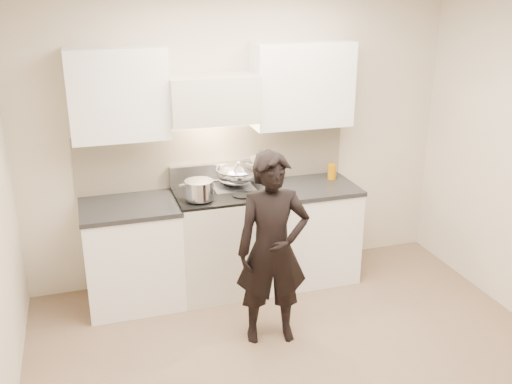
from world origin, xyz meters
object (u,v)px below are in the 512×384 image
(utensil_crock, at_px, (264,172))
(person, at_px, (272,250))
(counter_right, at_px, (304,231))
(wok, at_px, (237,174))
(stove, at_px, (220,241))

(utensil_crock, distance_m, person, 1.20)
(counter_right, distance_m, wok, 0.88)
(wok, relative_size, person, 0.31)
(stove, height_order, counter_right, stove)
(stove, height_order, wok, wok)
(person, bearing_deg, utensil_crock, 84.76)
(wok, distance_m, utensil_crock, 0.33)
(utensil_crock, bearing_deg, counter_right, -36.54)
(counter_right, distance_m, utensil_crock, 0.69)
(counter_right, height_order, wok, wok)
(wok, xyz_separation_m, person, (0.00, -1.00, -0.29))
(counter_right, xyz_separation_m, person, (-0.63, -0.89, 0.31))
(stove, bearing_deg, person, -77.30)
(utensil_crock, height_order, person, person)
(wok, relative_size, utensil_crock, 1.56)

